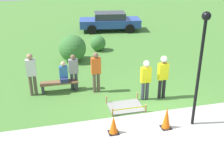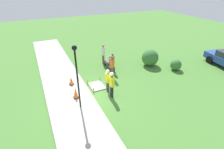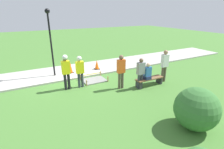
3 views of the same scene
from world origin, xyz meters
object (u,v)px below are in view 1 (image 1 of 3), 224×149
person_seated_on_bench (64,74)px  parked_car_blue (110,21)px  park_bench (59,85)px  worker_assistant (163,73)px  bystander_in_orange_shirt (96,70)px  lamppost_near (201,55)px  worker_supervisor (146,77)px  traffic_cone_near_patch (114,125)px  traffic_cone_far_patch (167,118)px  bystander_in_white_shirt (74,70)px  bystander_in_gray_shirt (31,72)px

person_seated_on_bench → parked_car_blue: (4.34, 9.60, -0.04)m
park_bench → parked_car_blue: parked_car_blue is taller
worker_assistant → parked_car_blue: size_ratio=0.38×
parked_car_blue → bystander_in_orange_shirt: bearing=-98.2°
lamppost_near → parked_car_blue: size_ratio=0.81×
park_bench → lamppost_near: (4.28, -3.84, 2.33)m
park_bench → parked_car_blue: 10.68m
park_bench → bystander_in_orange_shirt: size_ratio=0.90×
worker_supervisor → bystander_in_orange_shirt: bystander_in_orange_shirt is taller
traffic_cone_near_patch → traffic_cone_far_patch: traffic_cone_far_patch is taller
bystander_in_orange_shirt → parked_car_blue: (3.01, 10.08, -0.28)m
traffic_cone_far_patch → worker_assistant: 2.43m
bystander_in_orange_shirt → bystander_in_white_shirt: bystander_in_orange_shirt is taller
lamppost_near → parked_car_blue: 13.62m
traffic_cone_far_patch → park_bench: traffic_cone_far_patch is taller
lamppost_near → parked_car_blue: (0.27, 13.49, -1.90)m
lamppost_near → bystander_in_white_shirt: bearing=133.2°
traffic_cone_near_patch → bystander_in_white_shirt: bearing=102.7°
park_bench → worker_supervisor: size_ratio=0.95×
bystander_in_orange_shirt → worker_assistant: bearing=-25.5°
person_seated_on_bench → worker_assistant: 4.21m
park_bench → bystander_in_white_shirt: bearing=2.6°
park_bench → bystander_in_orange_shirt: (1.55, -0.43, 0.72)m
bystander_in_orange_shirt → park_bench: bearing=164.4°
park_bench → worker_assistant: size_ratio=0.88×
bystander_in_white_shirt → lamppost_near: bearing=-46.8°
park_bench → bystander_in_gray_shirt: bystander_in_gray_shirt is taller
lamppost_near → park_bench: bearing=138.1°
worker_assistant → bystander_in_white_shirt: (-3.42, 1.66, -0.20)m
person_seated_on_bench → bystander_in_white_shirt: bearing=-2.7°
worker_supervisor → bystander_in_orange_shirt: size_ratio=0.95×
traffic_cone_near_patch → person_seated_on_bench: person_seated_on_bench is taller
traffic_cone_near_patch → traffic_cone_far_patch: size_ratio=0.81×
bystander_in_orange_shirt → bystander_in_white_shirt: 1.02m
traffic_cone_near_patch → bystander_in_gray_shirt: bearing=125.5°
traffic_cone_far_patch → park_bench: (-3.29, 3.85, -0.17)m
traffic_cone_near_patch → worker_assistant: size_ratio=0.34×
traffic_cone_far_patch → bystander_in_orange_shirt: bearing=117.0°
park_bench → lamppost_near: lamppost_near is taller
traffic_cone_near_patch → bystander_in_white_shirt: size_ratio=0.39×
bystander_in_white_shirt → parked_car_blue: bystander_in_white_shirt is taller
lamppost_near → worker_supervisor: bearing=112.6°
lamppost_near → traffic_cone_near_patch: bearing=177.4°
worker_supervisor → bystander_in_gray_shirt: (-4.44, 1.50, 0.05)m
park_bench → worker_supervisor: bearing=-25.4°
person_seated_on_bench → lamppost_near: bearing=-43.7°
traffic_cone_near_patch → bystander_in_gray_shirt: size_ratio=0.34×
worker_assistant → bystander_in_orange_shirt: 2.79m
worker_assistant → lamppost_near: size_ratio=0.48×
park_bench → worker_assistant: 4.45m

